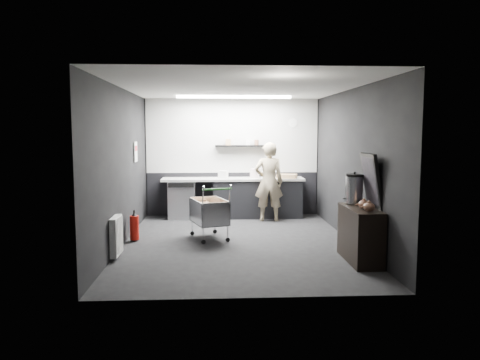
{
  "coord_description": "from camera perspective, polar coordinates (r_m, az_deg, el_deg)",
  "views": [
    {
      "loc": [
        -0.41,
        -8.08,
        1.97
      ],
      "look_at": [
        0.05,
        0.4,
        1.07
      ],
      "focal_mm": 35.0,
      "sensor_mm": 36.0,
      "label": 1
    }
  ],
  "objects": [
    {
      "name": "wall_left",
      "position": [
        8.26,
        -14.2,
        1.56
      ],
      "size": [
        0.0,
        5.5,
        5.5
      ],
      "primitive_type": "plane",
      "rotation": [
        1.57,
        0.0,
        1.57
      ],
      "color": "black",
      "rests_on": "floor"
    },
    {
      "name": "pink_tub",
      "position": [
        10.58,
        1.79,
        0.81
      ],
      "size": [
        0.21,
        0.21,
        0.21
      ],
      "primitive_type": "cylinder",
      "color": "silver",
      "rests_on": "prep_counter"
    },
    {
      "name": "kitchen_wall_panel",
      "position": [
        10.82,
        -0.94,
        5.41
      ],
      "size": [
        3.95,
        0.02,
        1.7
      ],
      "primitive_type": "cube",
      "color": "#BBBBB6",
      "rests_on": "wall_back"
    },
    {
      "name": "ceiling",
      "position": [
        8.12,
        -0.2,
        11.2
      ],
      "size": [
        5.5,
        5.5,
        0.0
      ],
      "primitive_type": "plane",
      "rotation": [
        3.14,
        0.0,
        0.0
      ],
      "color": "silver",
      "rests_on": "wall_back"
    },
    {
      "name": "person",
      "position": [
        10.18,
        3.53,
        -0.23
      ],
      "size": [
        0.64,
        0.43,
        1.72
      ],
      "primitive_type": "imported",
      "rotation": [
        0.0,
        0.0,
        3.11
      ],
      "color": "beige",
      "rests_on": "floor"
    },
    {
      "name": "wall_back",
      "position": [
        10.86,
        -0.93,
        2.77
      ],
      "size": [
        5.5,
        0.0,
        5.5
      ],
      "primitive_type": "plane",
      "rotation": [
        1.57,
        0.0,
        0.0
      ],
      "color": "black",
      "rests_on": "floor"
    },
    {
      "name": "wall_right",
      "position": [
        8.46,
        13.47,
        1.67
      ],
      "size": [
        0.0,
        5.5,
        5.5
      ],
      "primitive_type": "plane",
      "rotation": [
        1.57,
        0.0,
        -1.57
      ],
      "color": "black",
      "rests_on": "floor"
    },
    {
      "name": "poster",
      "position": [
        9.52,
        -12.61,
        3.37
      ],
      "size": [
        0.02,
        0.3,
        0.4
      ],
      "primitive_type": "cube",
      "color": "white",
      "rests_on": "wall_left"
    },
    {
      "name": "dado_panel",
      "position": [
        10.92,
        -0.92,
        -1.69
      ],
      "size": [
        3.95,
        0.02,
        1.0
      ],
      "primitive_type": "cube",
      "color": "black",
      "rests_on": "wall_back"
    },
    {
      "name": "floating_shelf",
      "position": [
        10.72,
        0.16,
        4.18
      ],
      "size": [
        1.2,
        0.22,
        0.04
      ],
      "primitive_type": "cube",
      "color": "black",
      "rests_on": "wall_back"
    },
    {
      "name": "wall_clock",
      "position": [
        10.95,
        6.46,
        6.95
      ],
      "size": [
        0.2,
        0.03,
        0.2
      ],
      "primitive_type": "cylinder",
      "rotation": [
        1.57,
        0.0,
        0.0
      ],
      "color": "white",
      "rests_on": "wall_back"
    },
    {
      "name": "ceiling_strip",
      "position": [
        9.96,
        -0.75,
        10.07
      ],
      "size": [
        2.4,
        0.2,
        0.04
      ],
      "primitive_type": "cube",
      "color": "white",
      "rests_on": "ceiling"
    },
    {
      "name": "white_container",
      "position": [
        10.5,
        -2.07,
        0.66
      ],
      "size": [
        0.23,
        0.21,
        0.17
      ],
      "primitive_type": "cube",
      "rotation": [
        0.0,
        0.0,
        -0.37
      ],
      "color": "white",
      "rests_on": "prep_counter"
    },
    {
      "name": "poster_red_band",
      "position": [
        9.52,
        -12.59,
        3.79
      ],
      "size": [
        0.02,
        0.22,
        0.1
      ],
      "primitive_type": "cube",
      "color": "red",
      "rests_on": "poster"
    },
    {
      "name": "wall_front",
      "position": [
        5.38,
        1.28,
        -0.57
      ],
      "size": [
        5.5,
        0.0,
        5.5
      ],
      "primitive_type": "plane",
      "rotation": [
        -1.57,
        0.0,
        0.0
      ],
      "color": "black",
      "rests_on": "floor"
    },
    {
      "name": "fire_extinguisher",
      "position": [
        8.6,
        -12.74,
        -5.58
      ],
      "size": [
        0.16,
        0.16,
        0.53
      ],
      "color": "#AB130B",
      "rests_on": "floor"
    },
    {
      "name": "shopping_cart",
      "position": [
        8.56,
        -3.8,
        -4.08
      ],
      "size": [
        0.78,
        1.05,
        0.98
      ],
      "color": "silver",
      "rests_on": "floor"
    },
    {
      "name": "cardboard_box",
      "position": [
        10.63,
        5.71,
        0.47
      ],
      "size": [
        0.52,
        0.44,
        0.09
      ],
      "primitive_type": "cube",
      "rotation": [
        0.0,
        0.0,
        -0.29
      ],
      "color": "tan",
      "rests_on": "prep_counter"
    },
    {
      "name": "sideboard",
      "position": [
        7.32,
        14.49,
        -5.54
      ],
      "size": [
        0.47,
        1.09,
        1.64
      ],
      "color": "black",
      "rests_on": "floor"
    },
    {
      "name": "prep_counter",
      "position": [
        10.62,
        -0.13,
        -2.14
      ],
      "size": [
        3.2,
        0.61,
        0.9
      ],
      "color": "black",
      "rests_on": "floor"
    },
    {
      "name": "radiator",
      "position": [
        7.52,
        -14.87,
        -6.6
      ],
      "size": [
        0.1,
        0.5,
        0.6
      ],
      "primitive_type": "cube",
      "color": "white",
      "rests_on": "wall_left"
    },
    {
      "name": "floor",
      "position": [
        8.33,
        -0.2,
        -7.64
      ],
      "size": [
        5.5,
        5.5,
        0.0
      ],
      "primitive_type": "plane",
      "color": "black",
      "rests_on": "ground"
    }
  ]
}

